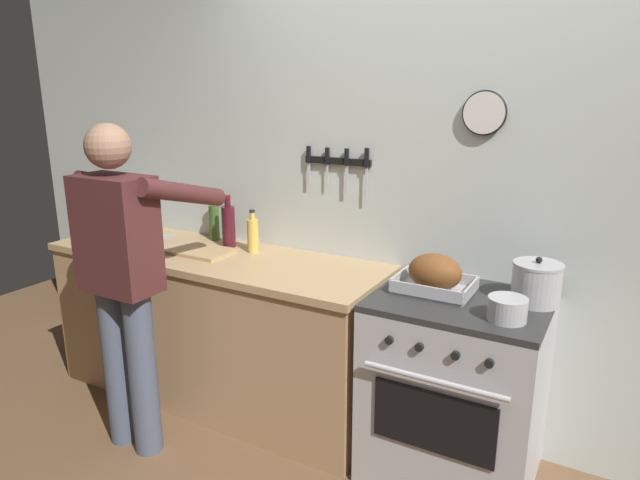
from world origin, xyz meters
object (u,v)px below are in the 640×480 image
Objects in this scene: bottle_wine_red at (229,225)px; bottle_olive_oil at (214,221)px; cutting_board at (200,251)px; person_cook at (124,271)px; stove at (455,388)px; bottle_cooking_oil at (253,235)px; roasting_pan at (435,275)px; saucepan at (507,309)px; stock_pot at (537,283)px.

bottle_wine_red is 1.11× the size of bottle_olive_oil.
person_cook is at bearing -89.97° from cutting_board.
bottle_cooking_oil is at bearing 173.56° from stove.
roasting_pan is (-0.13, 0.03, 0.53)m from stove.
bottle_cooking_oil is at bearing -7.57° from person_cook.
stove is 1.55m from bottle_wine_red.
bottle_wine_red is at bearing 173.92° from bottle_cooking_oil.
roasting_pan is (1.36, 0.60, 0.03)m from person_cook.
bottle_cooking_oil is at bearing 174.11° from roasting_pan.
bottle_olive_oil is at bearing 168.06° from saucepan.
cutting_board is (-1.72, 0.12, -0.04)m from saucepan.
bottle_wine_red is at bearing 169.54° from saucepan.
bottle_cooking_oil reaches higher than cutting_board.
stock_pot is (1.79, 0.68, 0.04)m from person_cook.
stove is 5.66× the size of saucepan.
bottle_cooking_oil reaches higher than roasting_pan.
stock_pot is 1.73m from bottle_wine_red.
person_cook is 0.76m from bottle_cooking_oil.
roasting_pan is 0.98× the size of cutting_board.
roasting_pan reaches higher than saucepan.
stove is at bearing -10.94° from roasting_pan.
bottle_cooking_oil is at bearing -6.08° from bottle_wine_red.
bottle_olive_oil is (-0.11, 0.26, 0.11)m from cutting_board.
cutting_board is at bearing -147.57° from bottle_cooking_oil.
roasting_pan is 1.11m from bottle_cooking_oil.
bottle_wine_red is (0.07, 0.18, 0.12)m from cutting_board.
roasting_pan is at bearing -169.50° from stock_pot.
roasting_pan is at bearing -5.92° from bottle_wine_red.
stock_pot is at bearing -1.29° from bottle_cooking_oil.
saucepan is at bearing -4.11° from cutting_board.
bottle_wine_red is at bearing -24.87° from bottle_olive_oil.
bottle_cooking_oil is 0.89× the size of bottle_olive_oil.
person_cook is at bearing -159.07° from stove.
roasting_pan is 2.22× the size of saucepan.
bottle_olive_oil reaches higher than stove.
bottle_wine_red reaches higher than roasting_pan.
person_cook is 10.45× the size of saucepan.
saucepan is 0.64× the size of bottle_cooking_oil.
stock_pot is at bearing 10.50° from roasting_pan.
bottle_olive_oil is at bearing 19.81° from person_cook.
roasting_pan is 0.44m from stock_pot.
bottle_olive_oil is at bearing 164.44° from bottle_cooking_oil.
bottle_wine_red is (-1.43, 0.16, 0.58)m from stove.
bottle_cooking_oil is (-1.47, 0.29, 0.05)m from saucepan.
bottle_cooking_oil is at bearing 32.43° from cutting_board.
roasting_pan is at bearing -8.34° from bottle_olive_oil.
stove is 0.55m from roasting_pan.
stove is 3.64× the size of bottle_cooking_oil.
saucepan is at bearing -10.46° from bottle_wine_red.
saucepan is 0.51× the size of bottle_wine_red.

